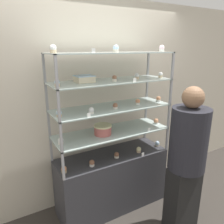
{
  "coord_description": "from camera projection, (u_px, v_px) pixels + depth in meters",
  "views": [
    {
      "loc": [
        -1.21,
        -2.12,
        2.03
      ],
      "look_at": [
        0.0,
        0.0,
        1.3
      ],
      "focal_mm": 35.0,
      "sensor_mm": 36.0,
      "label": 1
    }
  ],
  "objects": [
    {
      "name": "layer_cake_centerpiece",
      "position": [
        103.0,
        130.0,
        2.52
      ],
      "size": [
        0.21,
        0.21,
        0.12
      ],
      "color": "#C66660",
      "rests_on": "display_riser_lower"
    },
    {
      "name": "cupcake_15",
      "position": [
        161.0,
        75.0,
        2.66
      ],
      "size": [
        0.05,
        0.05,
        0.07
      ],
      "color": "#CCB28C",
      "rests_on": "display_riser_upper"
    },
    {
      "name": "display_riser_upper",
      "position": [
        112.0,
        82.0,
        2.45
      ],
      "size": [
        1.39,
        0.48,
        0.31
      ],
      "color": "#99999E",
      "rests_on": "display_riser_middle"
    },
    {
      "name": "cupcake_8",
      "position": [
        91.0,
        111.0,
        2.27
      ],
      "size": [
        0.06,
        0.06,
        0.07
      ],
      "color": "white",
      "rests_on": "display_riser_middle"
    },
    {
      "name": "cupcake_9",
      "position": [
        115.0,
        106.0,
        2.44
      ],
      "size": [
        0.06,
        0.06,
        0.07
      ],
      "color": "white",
      "rests_on": "display_riser_middle"
    },
    {
      "name": "display_base",
      "position": [
        112.0,
        181.0,
        2.81
      ],
      "size": [
        1.39,
        0.48,
        0.74
      ],
      "color": "#333338",
      "rests_on": "ground_plane"
    },
    {
      "name": "cupcake_10",
      "position": [
        138.0,
        102.0,
        2.63
      ],
      "size": [
        0.06,
        0.06,
        0.07
      ],
      "color": "white",
      "rests_on": "display_riser_middle"
    },
    {
      "name": "cupcake_3",
      "position": [
        139.0,
        150.0,
        2.76
      ],
      "size": [
        0.06,
        0.06,
        0.07
      ],
      "color": "#CCB28C",
      "rests_on": "display_base"
    },
    {
      "name": "price_tag_4",
      "position": [
        93.0,
        51.0,
        2.01
      ],
      "size": [
        0.04,
        0.0,
        0.04
      ],
      "color": "white",
      "rests_on": "display_riser_top"
    },
    {
      "name": "cupcake_12",
      "position": [
        57.0,
        83.0,
        2.07
      ],
      "size": [
        0.05,
        0.05,
        0.07
      ],
      "color": "#CCB28C",
      "rests_on": "display_riser_upper"
    },
    {
      "name": "price_tag_3",
      "position": [
        135.0,
        80.0,
        2.33
      ],
      "size": [
        0.04,
        0.0,
        0.04
      ],
      "color": "white",
      "rests_on": "display_riser_upper"
    },
    {
      "name": "cupcake_14",
      "position": [
        137.0,
        76.0,
        2.55
      ],
      "size": [
        0.05,
        0.05,
        0.07
      ],
      "color": "#CCB28C",
      "rests_on": "display_riser_upper"
    },
    {
      "name": "price_tag_0",
      "position": [
        143.0,
        154.0,
        2.67
      ],
      "size": [
        0.04,
        0.0,
        0.04
      ],
      "color": "white",
      "rests_on": "display_base"
    },
    {
      "name": "display_riser_top",
      "position": [
        112.0,
        54.0,
        2.36
      ],
      "size": [
        1.39,
        0.48,
        0.31
      ],
      "color": "#99999E",
      "rests_on": "display_riser_upper"
    },
    {
      "name": "cupcake_18",
      "position": [
        162.0,
        48.0,
        2.57
      ],
      "size": [
        0.06,
        0.06,
        0.08
      ],
      "color": "white",
      "rests_on": "display_riser_top"
    },
    {
      "name": "cupcake_6",
      "position": [
        156.0,
        121.0,
        2.88
      ],
      "size": [
        0.06,
        0.06,
        0.07
      ],
      "color": "white",
      "rests_on": "display_riser_lower"
    },
    {
      "name": "display_riser_lower",
      "position": [
        112.0,
        133.0,
        2.62
      ],
      "size": [
        1.39,
        0.48,
        0.31
      ],
      "color": "#99999E",
      "rests_on": "display_base"
    },
    {
      "name": "price_tag_2",
      "position": [
        89.0,
        115.0,
        2.16
      ],
      "size": [
        0.04,
        0.0,
        0.04
      ],
      "color": "white",
      "rests_on": "display_riser_middle"
    },
    {
      "name": "cupcake_2",
      "position": [
        117.0,
        155.0,
        2.62
      ],
      "size": [
        0.06,
        0.06,
        0.07
      ],
      "color": "beige",
      "rests_on": "display_base"
    },
    {
      "name": "cupcake_7",
      "position": [
        59.0,
        114.0,
        2.17
      ],
      "size": [
        0.06,
        0.06,
        0.07
      ],
      "color": "#CCB28C",
      "rests_on": "display_riser_middle"
    },
    {
      "name": "back_wall",
      "position": [
        98.0,
        105.0,
        2.87
      ],
      "size": [
        8.0,
        0.05,
        2.6
      ],
      "color": "beige",
      "rests_on": "ground_plane"
    },
    {
      "name": "cupcake_13",
      "position": [
        114.0,
        78.0,
        2.37
      ],
      "size": [
        0.05,
        0.05,
        0.07
      ],
      "color": "beige",
      "rests_on": "display_riser_upper"
    },
    {
      "name": "cupcake_16",
      "position": [
        53.0,
        49.0,
        2.01
      ],
      "size": [
        0.06,
        0.06,
        0.08
      ],
      "color": "#CCB28C",
      "rests_on": "display_riser_top"
    },
    {
      "name": "cupcake_4",
      "position": [
        157.0,
        144.0,
        2.93
      ],
      "size": [
        0.06,
        0.06,
        0.07
      ],
      "color": "beige",
      "rests_on": "display_base"
    },
    {
      "name": "cupcake_0",
      "position": [
        64.0,
        170.0,
        2.31
      ],
      "size": [
        0.06,
        0.06,
        0.07
      ],
      "color": "#CCB28C",
      "rests_on": "display_base"
    },
    {
      "name": "display_riser_middle",
      "position": [
        112.0,
        108.0,
        2.54
      ],
      "size": [
        1.39,
        0.48,
        0.31
      ],
      "color": "#99999E",
      "rests_on": "display_riser_lower"
    },
    {
      "name": "price_tag_1",
      "position": [
        149.0,
        130.0,
        2.61
      ],
      "size": [
        0.04,
        0.0,
        0.04
      ],
      "color": "white",
      "rests_on": "display_riser_lower"
    },
    {
      "name": "cupcake_5",
      "position": [
        61.0,
        141.0,
        2.28
      ],
      "size": [
        0.06,
        0.06,
        0.07
      ],
      "color": "white",
      "rests_on": "display_riser_lower"
    },
    {
      "name": "sheet_cake_frosted",
      "position": [
        84.0,
        79.0,
        2.32
      ],
      "size": [
        0.19,
        0.17,
        0.07
      ],
      "color": "beige",
      "rests_on": "display_riser_upper"
    },
    {
      "name": "ground_plane",
      "position": [
        112.0,
        205.0,
        2.92
      ],
      "size": [
        20.0,
        20.0,
        0.0
      ],
      "primitive_type": "plane",
      "color": "#38332D"
    },
    {
      "name": "cupcake_1",
      "position": [
        92.0,
        163.0,
        2.44
      ],
      "size": [
        0.06,
        0.06,
        0.07
      ],
      "color": "white",
      "rests_on": "display_base"
    },
    {
      "name": "cupcake_17",
      "position": [
        116.0,
        49.0,
        2.31
      ],
      "size": [
        0.06,
        0.06,
        0.08
      ],
      "color": "beige",
      "rests_on": "display_riser_top"
    },
    {
      "name": "customer_figure",
      "position": [
        187.0,
        158.0,
        2.32
      ],
      "size": [
        0.39,
        0.39,
        1.66
      ],
      "color": "black",
      "rests_on": "ground_plane"
    },
    {
      "name": "cupcake_11",
      "position": [
        158.0,
        99.0,
        2.78
      ],
      "size": [
        0.06,
        0.06,
        0.07
      ],
      "color": "white",
      "rests_on": "display_riser_middle"
    }
  ]
}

